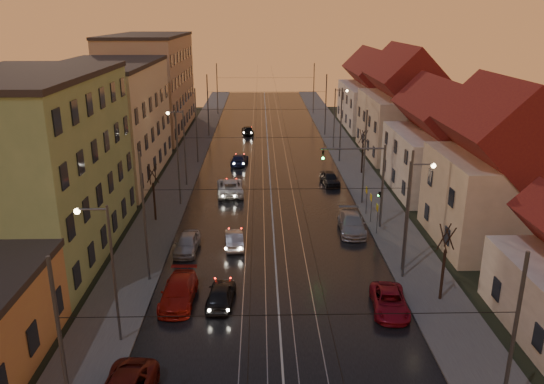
{
  "coord_description": "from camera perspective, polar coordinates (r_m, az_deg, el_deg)",
  "views": [
    {
      "loc": [
        -1.06,
        -23.21,
        17.12
      ],
      "look_at": [
        -0.07,
        19.46,
        2.79
      ],
      "focal_mm": 35.0,
      "sensor_mm": 36.0,
      "label": 1
    }
  ],
  "objects": [
    {
      "name": "house_right_4",
      "position": [
        86.97,
        10.85,
        10.26
      ],
      "size": [
        9.18,
        16.32,
        10.0
      ],
      "color": "#B9B4AB",
      "rests_on": "ground"
    },
    {
      "name": "house_right_3",
      "position": [
        69.56,
        13.9,
        8.66
      ],
      "size": [
        9.18,
        14.28,
        11.5
      ],
      "color": "tan",
      "rests_on": "ground"
    },
    {
      "name": "street_lamp_2",
      "position": [
        55.19,
        -9.72,
        5.49
      ],
      "size": [
        1.75,
        0.32,
        8.0
      ],
      "color": "#595B60",
      "rests_on": "ground"
    },
    {
      "name": "catenary_pole_r_1",
      "position": [
        35.92,
        14.37,
        -2.62
      ],
      "size": [
        0.16,
        0.16,
        9.0
      ],
      "primitive_type": "cylinder",
      "color": "#595B60",
      "rests_on": "ground"
    },
    {
      "name": "ground",
      "position": [
        28.86,
        1.08,
        -17.82
      ],
      "size": [
        160.0,
        160.0,
        0.0
      ],
      "primitive_type": "plane",
      "color": "black",
      "rests_on": "ground"
    },
    {
      "name": "catenary_pole_r_0",
      "position": [
        23.43,
        24.25,
        -15.89
      ],
      "size": [
        0.16,
        0.16,
        9.0
      ],
      "primitive_type": "cylinder",
      "color": "#595B60",
      "rests_on": "ground"
    },
    {
      "name": "apartment_left_2",
      "position": [
        60.56,
        -17.19,
        7.16
      ],
      "size": [
        10.0,
        20.0,
        12.0
      ],
      "primitive_type": "cube",
      "color": "beige",
      "rests_on": "ground"
    },
    {
      "name": "sidewalk_left",
      "position": [
        66.08,
        -9.07,
        3.38
      ],
      "size": [
        4.0,
        120.0,
        0.15
      ],
      "primitive_type": "cube",
      "color": "#4C4C4C",
      "rests_on": "ground"
    },
    {
      "name": "catenary_pole_l_1",
      "position": [
        35.41,
        -13.55,
        -2.86
      ],
      "size": [
        0.16,
        0.16,
        9.0
      ],
      "primitive_type": "cylinder",
      "color": "#595B60",
      "rests_on": "ground"
    },
    {
      "name": "bare_tree_2",
      "position": [
        60.16,
        9.72,
        4.21
      ],
      "size": [
        1.09,
        1.09,
        5.11
      ],
      "color": "black",
      "rests_on": "ground"
    },
    {
      "name": "street_lamp_0",
      "position": [
        29.16,
        -17.35,
        -7.16
      ],
      "size": [
        1.75,
        0.32,
        8.0
      ],
      "color": "#595B60",
      "rests_on": "ground"
    },
    {
      "name": "catenary_pole_r_4",
      "position": [
        78.83,
        5.8,
        9.26
      ],
      "size": [
        0.16,
        0.16,
        9.0
      ],
      "primitive_type": "cylinder",
      "color": "#595B60",
      "rests_on": "ground"
    },
    {
      "name": "traffic_light_mast",
      "position": [
        44.01,
        10.6,
        1.71
      ],
      "size": [
        5.3,
        0.32,
        7.2
      ],
      "color": "#595B60",
      "rests_on": "ground"
    },
    {
      "name": "tram_rail_2",
      "position": [
        65.5,
        0.32,
        3.46
      ],
      "size": [
        0.06,
        120.0,
        0.03
      ],
      "primitive_type": "cube",
      "color": "gray",
      "rests_on": "road"
    },
    {
      "name": "driving_car_2",
      "position": [
        53.19,
        -4.53,
        0.59
      ],
      "size": [
        2.95,
        5.64,
        1.52
      ],
      "primitive_type": "imported",
      "rotation": [
        0.0,
        0.0,
        3.22
      ],
      "color": "silver",
      "rests_on": "ground"
    },
    {
      "name": "catenary_pole_l_5",
      "position": [
        96.34,
        -5.91,
        10.94
      ],
      "size": [
        0.16,
        0.16,
        9.0
      ],
      "primitive_type": "cylinder",
      "color": "#595B60",
      "rests_on": "ground"
    },
    {
      "name": "bare_tree_0",
      "position": [
        46.53,
        -12.58,
        -0.23
      ],
      "size": [
        1.09,
        1.09,
        5.11
      ],
      "color": "black",
      "rests_on": "ground"
    },
    {
      "name": "catenary_pole_l_0",
      "position": [
        22.64,
        -21.49,
        -16.79
      ],
      "size": [
        0.16,
        0.16,
        9.0
      ],
      "primitive_type": "cylinder",
      "color": "#595B60",
      "rests_on": "ground"
    },
    {
      "name": "street_lamp_1",
      "position": [
        36.83,
        14.78,
        -1.48
      ],
      "size": [
        1.75,
        0.32,
        8.0
      ],
      "color": "#595B60",
      "rests_on": "ground"
    },
    {
      "name": "driving_car_1",
      "position": [
        41.22,
        -4.09,
        -5.07
      ],
      "size": [
        1.68,
        3.92,
        1.26
      ],
      "primitive_type": "imported",
      "rotation": [
        0.0,
        0.0,
        3.23
      ],
      "color": "#9F9FA4",
      "rests_on": "ground"
    },
    {
      "name": "catenary_pole_l_4",
      "position": [
        78.6,
        -6.9,
        9.19
      ],
      "size": [
        0.16,
        0.16,
        9.0
      ],
      "primitive_type": "cylinder",
      "color": "#595B60",
      "rests_on": "ground"
    },
    {
      "name": "house_right_2",
      "position": [
        55.72,
        17.68,
        4.74
      ],
      "size": [
        9.18,
        12.24,
        9.2
      ],
      "color": "#B9B4AB",
      "rests_on": "ground"
    },
    {
      "name": "bare_tree_1",
      "position": [
        34.56,
        17.98,
        -7.47
      ],
      "size": [
        1.09,
        1.09,
        5.11
      ],
      "color": "black",
      "rests_on": "ground"
    },
    {
      "name": "catenary_pole_l_2",
      "position": [
        49.45,
        -10.07,
        3.48
      ],
      "size": [
        0.16,
        0.16,
        9.0
      ],
      "primitive_type": "cylinder",
      "color": "#595B60",
      "rests_on": "ground"
    },
    {
      "name": "driving_car_4",
      "position": [
        79.99,
        -2.63,
        6.67
      ],
      "size": [
        2.04,
        4.08,
        1.33
      ],
      "primitive_type": "imported",
      "rotation": [
        0.0,
        0.0,
        3.26
      ],
      "color": "black",
      "rests_on": "ground"
    },
    {
      "name": "street_lamp_3",
      "position": [
        71.02,
        7.0,
        8.5
      ],
      "size": [
        1.75,
        0.32,
        8.0
      ],
      "color": "#595B60",
      "rests_on": "ground"
    },
    {
      "name": "parked_left_3",
      "position": [
        40.74,
        -9.13,
        -5.47
      ],
      "size": [
        1.86,
        4.16,
        1.39
      ],
      "primitive_type": "imported",
      "rotation": [
        0.0,
        0.0,
        -0.05
      ],
      "color": "#9F9FA5",
      "rests_on": "ground"
    },
    {
      "name": "apartment_left_3",
      "position": [
        83.48,
        -12.92,
        11.14
      ],
      "size": [
        10.0,
        24.0,
        14.0
      ],
      "primitive_type": "cube",
      "color": "tan",
      "rests_on": "ground"
    },
    {
      "name": "parked_right_0",
      "position": [
        33.51,
        12.53,
        -11.43
      ],
      "size": [
        2.44,
        4.6,
        1.23
      ],
      "primitive_type": "imported",
      "rotation": [
        0.0,
        0.0,
        -0.09
      ],
      "color": "maroon",
      "rests_on": "ground"
    },
    {
      "name": "parked_right_1",
      "position": [
        44.3,
        8.58,
        -3.37
      ],
      "size": [
        2.33,
        5.16,
        1.47
      ],
      "primitive_type": "imported",
      "rotation": [
        0.0,
        0.0,
        -0.05
      ],
      "color": "#A5A5AA",
      "rests_on": "ground"
    },
    {
      "name": "catenary_pole_r_3",
      "position": [
        64.21,
        7.41,
        7.07
      ],
      "size": [
        0.16,
        0.16,
        9.0
      ],
      "primitive_type": "cylinder",
      "color": "#595B60",
      "rests_on": "ground"
    },
    {
      "name": "tram_rail_3",
      "position": [
        65.56,
        1.57,
        3.47
      ],
      "size": [
        0.06,
        120.0,
        0.03
      ],
      "primitive_type": "cube",
      "color": "gray",
      "rests_on": "road"
    },
    {
      "name": "apartment_left_1",
      "position": [
        42.05,
        -24.31,
        2.25
      ],
      "size": [
        10.0,
        18.0,
        13.0
      ],
      "primitive_type": "cube",
      "color": "#73965F",
      "rests_on": "ground"
    },
    {
      "name": "sidewalk_right",
      "position": [
        66.4,
        8.32,
        3.49
      ],
      "size": [
        4.0,
        120.0,
        0.15
      ],
      "primitive_type": "cube",
      "color": "#4C4C4C",
      "rests_on": "ground"
    },
    {
      "name": "catenary_pole_r_5",
      "position": [
        96.53,
        4.51,
        10.99
      ],
      "size": [
        0.16,
        0.16,
        9.0
      ],
      "primitive_type": "cylinder",
      "color": "#595B60",
      "rests_on": "ground"
    },
    {
      "name": "tram_rail_1",
      "position": [
        65.48,
        -1.03,
        3.45
      ],
      "size": [
        0.06,
        120.0,
        0.03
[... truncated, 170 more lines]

